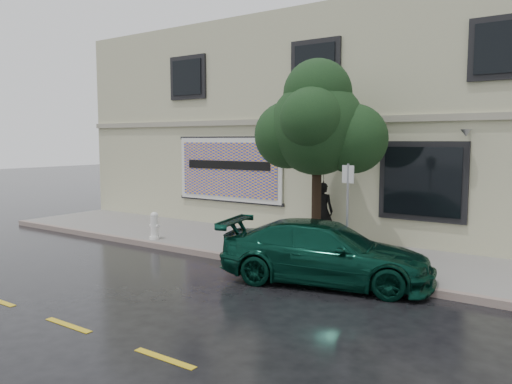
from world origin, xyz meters
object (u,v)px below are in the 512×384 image
Objects in this scene: pedestrian at (323,211)px; fire_hydrant at (155,226)px; car at (325,252)px; street_tree at (317,128)px.

pedestrian is 2.09× the size of fire_hydrant.
pedestrian reaches higher than car.
street_tree is at bearing 26.69° from fire_hydrant.
street_tree reaches higher than car.
car is at bearing -57.20° from street_tree.
pedestrian is at bearing 14.72° from car.
car is 5.95m from fire_hydrant.
car is 3.93m from pedestrian.
fire_hydrant is (-4.67, -1.17, -2.78)m from street_tree.
street_tree is at bearing 102.45° from pedestrian.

